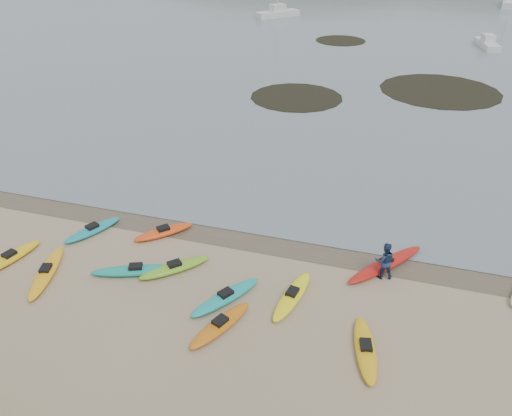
% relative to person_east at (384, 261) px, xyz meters
% --- Properties ---
extents(ground, '(600.00, 600.00, 0.00)m').
position_rel_person_east_xyz_m(ground, '(-6.04, 1.50, -0.84)').
color(ground, tan).
rests_on(ground, ground).
extents(wet_sand, '(60.00, 60.00, 0.00)m').
position_rel_person_east_xyz_m(wet_sand, '(-6.04, 1.20, -0.84)').
color(wet_sand, brown).
rests_on(wet_sand, ground).
extents(kayaks, '(23.23, 9.13, 0.34)m').
position_rel_person_east_xyz_m(kayaks, '(-6.66, -2.21, -0.67)').
color(kayaks, yellow).
rests_on(kayaks, ground).
extents(person_east, '(0.96, 0.83, 1.68)m').
position_rel_person_east_xyz_m(person_east, '(0.00, 0.00, 0.00)').
color(person_east, navy).
rests_on(person_east, ground).
extents(kelp_mats, '(20.39, 29.02, 0.04)m').
position_rel_person_east_xyz_m(kelp_mats, '(-2.68, 28.88, -0.81)').
color(kelp_mats, black).
rests_on(kelp_mats, water).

